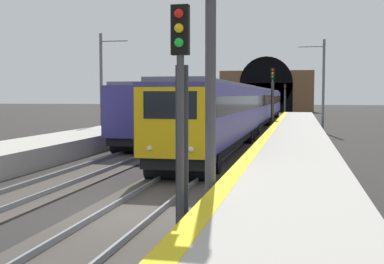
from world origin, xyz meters
TOP-DOWN VIEW (x-y plane):
  - ground_plane at (0.00, 0.00)m, footprint 320.00×320.00m
  - platform_right at (0.00, -4.05)m, footprint 112.00×3.58m
  - platform_right_edge_strip at (0.00, -2.51)m, footprint 112.00×0.50m
  - track_main_line at (0.00, 0.00)m, footprint 160.00×2.94m
  - train_main_approaching at (34.05, 0.00)m, footprint 58.88×2.91m
  - train_adjacent_platform at (40.98, 4.20)m, footprint 57.29×3.28m
  - railway_signal_near at (-1.99, -1.82)m, footprint 0.39×0.38m
  - railway_signal_mid at (34.85, -1.82)m, footprint 0.39×0.38m
  - railway_signal_far at (73.37, -1.82)m, footprint 0.39×0.38m
  - overhead_signal_gantry at (0.36, 2.10)m, footprint 0.70×8.60m
  - tunnel_portal at (86.84, 2.10)m, footprint 2.90×17.87m
  - catenary_mast_near at (32.31, -6.20)m, footprint 0.22×2.27m
  - catenary_mast_far at (23.88, 10.40)m, footprint 0.22×2.22m

SIDE VIEW (x-z plane):
  - ground_plane at x=0.00m, z-range 0.00..0.00m
  - track_main_line at x=0.00m, z-range -0.06..0.15m
  - platform_right at x=0.00m, z-range 0.00..0.96m
  - platform_right_edge_strip at x=0.00m, z-range 0.96..0.97m
  - train_main_approaching at x=34.05m, z-range 0.29..4.15m
  - train_adjacent_platform at x=40.98m, z-range -0.16..4.64m
  - railway_signal_far at x=73.37m, z-range 0.44..5.52m
  - railway_signal_near at x=-1.99m, z-range 0.54..5.64m
  - railway_signal_mid at x=34.85m, z-range 0.57..6.27m
  - tunnel_portal at x=86.84m, z-range -1.29..9.22m
  - catenary_mast_far at x=23.88m, z-range 0.11..7.94m
  - catenary_mast_near at x=32.31m, z-range 0.12..8.02m
  - overhead_signal_gantry at x=0.36m, z-range 1.89..9.47m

